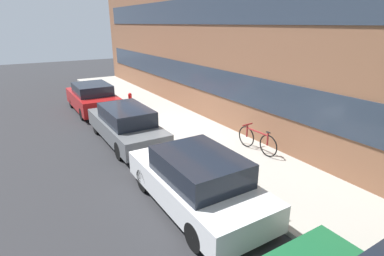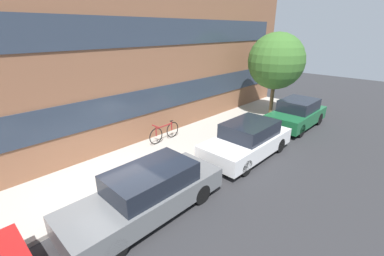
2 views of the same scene
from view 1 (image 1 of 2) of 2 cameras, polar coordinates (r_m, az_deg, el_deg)
The scene contains 8 objects.
ground_plane at distance 11.99m, azimuth -7.67°, elevation -1.48°, with size 56.00×56.00×0.00m, color #2B2B2D.
sidewalk_strip at distance 12.59m, azimuth -1.52°, elevation 0.03°, with size 28.00×2.97×0.13m.
rowhouse_facade at distance 12.95m, azimuth 6.17°, elevation 19.60°, with size 28.00×1.02×8.60m.
parked_car_red at distance 15.88m, azimuth -18.42°, elevation 5.50°, with size 4.09×1.79×1.41m.
parked_car_grey at distance 11.34m, azimuth -12.49°, elevation 0.64°, with size 4.59×1.63×1.37m.
parked_car_white at distance 7.21m, azimuth 0.92°, elevation -9.99°, with size 4.16×1.80×1.42m.
fire_hydrant at distance 15.56m, azimuth -11.67°, elevation 5.17°, with size 0.46×0.25×0.78m.
bicycle at distance 10.25m, azimuth 12.25°, elevation -2.18°, with size 1.74×0.44×0.84m.
Camera 1 is at (10.32, -4.42, 4.23)m, focal length 28.00 mm.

